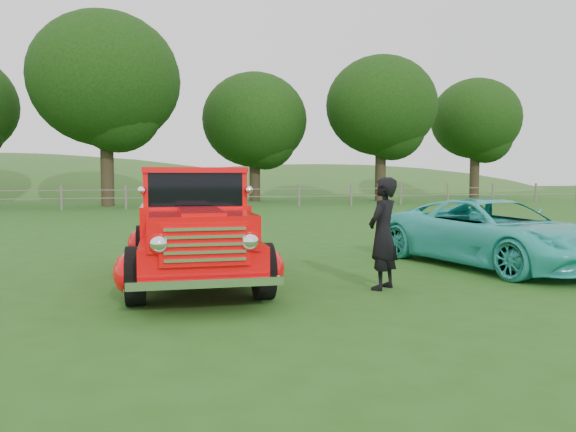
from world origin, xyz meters
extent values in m
plane|color=#244F15|center=(0.00, 0.00, 0.00)|extent=(140.00, 140.00, 0.00)
ellipsoid|color=#2F5B21|center=(20.00, 62.00, -3.85)|extent=(72.00, 52.00, 14.00)
cube|color=#695F58|center=(0.00, 22.00, 0.55)|extent=(48.00, 0.04, 0.04)
cube|color=#695F58|center=(0.00, 22.00, 0.95)|extent=(48.00, 0.04, 0.04)
cylinder|color=#2E2317|center=(-4.00, 25.00, 2.42)|extent=(0.70, 0.70, 4.84)
ellipsoid|color=black|center=(-4.00, 25.00, 6.82)|extent=(8.00, 8.00, 7.20)
cylinder|color=#2E2317|center=(5.00, 29.00, 1.87)|extent=(0.70, 0.70, 3.74)
ellipsoid|color=black|center=(5.00, 29.00, 5.27)|extent=(6.80, 6.80, 6.12)
cylinder|color=#2E2317|center=(13.00, 27.00, 2.20)|extent=(0.70, 0.70, 4.40)
ellipsoid|color=black|center=(13.00, 27.00, 6.20)|extent=(7.20, 7.20, 6.48)
cylinder|color=#2E2317|center=(22.00, 30.00, 2.09)|extent=(0.70, 0.70, 4.18)
ellipsoid|color=black|center=(22.00, 30.00, 5.89)|extent=(6.60, 6.60, 5.94)
cylinder|color=black|center=(-2.46, 0.29, 0.38)|extent=(0.27, 0.77, 0.76)
cylinder|color=black|center=(-0.81, 0.22, 0.38)|extent=(0.27, 0.77, 0.76)
cylinder|color=black|center=(-2.34, 3.39, 0.38)|extent=(0.27, 0.77, 0.76)
cylinder|color=black|center=(-0.68, 3.32, 0.38)|extent=(0.27, 0.77, 0.76)
cube|color=#F1080B|center=(-1.57, 1.81, 0.58)|extent=(1.75, 4.67, 0.44)
ellipsoid|color=#F1080B|center=(-2.53, 0.29, 0.42)|extent=(0.45, 0.76, 0.54)
ellipsoid|color=#F1080B|center=(-0.74, 0.22, 0.42)|extent=(0.45, 0.76, 0.54)
ellipsoid|color=#F1080B|center=(-2.41, 3.39, 0.42)|extent=(0.45, 0.76, 0.54)
ellipsoid|color=#F1080B|center=(-0.61, 3.32, 0.42)|extent=(0.45, 0.76, 0.54)
cube|color=#F1080B|center=(-1.64, 0.26, 0.97)|extent=(1.40, 1.65, 0.42)
cube|color=#F1080B|center=(-1.58, 1.71, 0.99)|extent=(1.65, 1.41, 0.44)
cube|color=black|center=(-1.58, 1.71, 1.46)|extent=(1.49, 1.18, 0.50)
cube|color=#F1080B|center=(-1.58, 1.71, 1.74)|extent=(1.57, 1.28, 0.08)
cube|color=#F1080B|center=(-1.52, 3.15, 0.95)|extent=(1.26, 2.00, 0.45)
cube|color=white|center=(-1.67, -0.55, 0.85)|extent=(1.07, 0.14, 0.50)
cube|color=white|center=(-1.67, -0.65, 0.42)|extent=(1.81, 0.17, 0.10)
cube|color=white|center=(-1.47, 4.22, 0.42)|extent=(1.71, 0.17, 0.10)
imported|color=#31C4BA|center=(3.85, 1.81, 0.62)|extent=(2.91, 4.76, 1.23)
imported|color=black|center=(1.02, 0.41, 0.82)|extent=(0.71, 0.68, 1.64)
camera|label=1|loc=(-2.42, -7.07, 1.66)|focal=35.00mm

